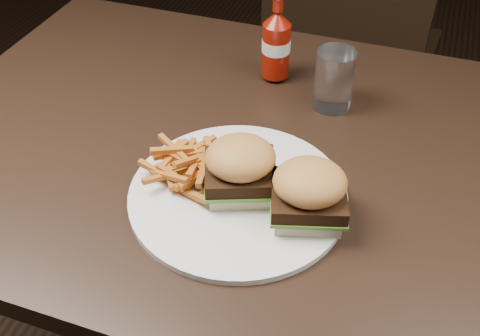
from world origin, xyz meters
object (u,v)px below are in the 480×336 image
(ketchup_bottle, at_px, (276,50))
(plate, at_px, (238,195))
(dining_table, at_px, (264,155))
(tumbler, at_px, (334,80))
(chair_far, at_px, (353,55))

(ketchup_bottle, bearing_deg, plate, -82.98)
(plate, distance_m, ketchup_bottle, 0.34)
(dining_table, xyz_separation_m, tumbler, (0.08, 0.15, 0.08))
(dining_table, xyz_separation_m, chair_far, (0.02, 0.90, -0.30))
(dining_table, distance_m, tumbler, 0.19)
(chair_far, relative_size, plate, 1.44)
(dining_table, relative_size, chair_far, 2.54)
(plate, bearing_deg, chair_far, 88.53)
(plate, relative_size, tumbler, 2.99)
(dining_table, bearing_deg, ketchup_bottle, 101.65)
(dining_table, xyz_separation_m, ketchup_bottle, (-0.04, 0.21, 0.08))
(tumbler, bearing_deg, ketchup_bottle, 155.40)
(chair_far, bearing_deg, tumbler, 99.04)
(plate, bearing_deg, tumbler, 73.74)
(tumbler, bearing_deg, chair_far, 94.21)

